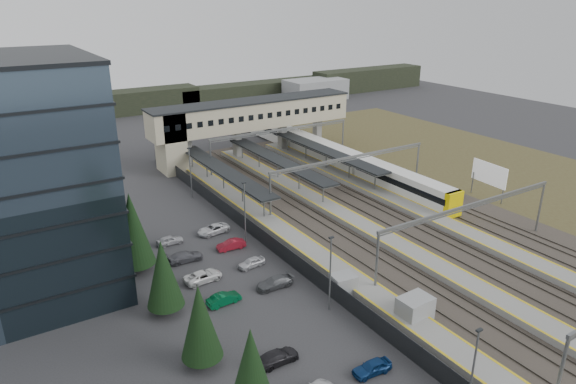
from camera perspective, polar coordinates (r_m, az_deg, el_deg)
ground at (r=62.58m, az=6.16°, el=-7.21°), size 220.00×220.00×0.00m
conifer_row at (r=47.91m, az=-12.19°, el=-10.43°), size 4.42×49.82×9.50m
car_park at (r=50.60m, az=-1.42°, el=-13.76°), size 10.58×44.67×1.25m
lampposts at (r=57.43m, az=-0.78°, el=-4.94°), size 0.50×53.25×8.07m
fence at (r=62.49m, az=-1.38°, el=-6.10°), size 0.08×90.00×2.00m
relay_cabin_near at (r=51.77m, az=13.89°, el=-12.59°), size 3.27×2.45×2.65m
relay_cabin_far at (r=54.91m, az=6.16°, el=-10.19°), size 2.68×2.33×2.25m
rail_corridor at (r=71.34m, az=9.65°, el=-3.46°), size 34.00×90.00×0.92m
canopies at (r=85.36m, az=-1.14°, el=3.56°), size 23.10×30.00×3.28m
footbridge at (r=97.38m, az=-5.38°, el=8.10°), size 40.40×6.40×11.20m
gantries at (r=69.60m, az=12.66°, el=0.76°), size 28.40×62.28×7.17m
train at (r=96.21m, az=4.22°, el=4.40°), size 2.96×61.87×3.73m
billboard at (r=84.18m, az=21.44°, el=1.79°), size 0.70×6.58×5.71m
scrub_east at (r=97.56m, az=25.63°, el=1.29°), size 34.00×120.00×0.06m
treeline_far at (r=149.74m, az=-8.59°, el=10.52°), size 170.00×19.00×7.00m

